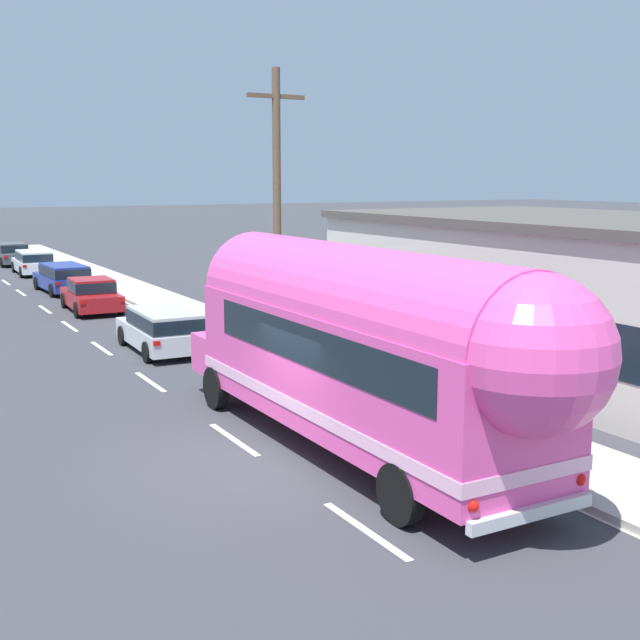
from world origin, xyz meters
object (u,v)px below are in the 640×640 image
at_px(utility_pole, 277,212).
at_px(car_fifth, 12,253).
at_px(painted_bus, 367,343).
at_px(car_second, 91,294).
at_px(car_lead, 164,327).
at_px(car_fourth, 33,261).
at_px(car_third, 63,276).

relative_size(utility_pole, car_fifth, 1.85).
bearing_deg(painted_bus, car_fifth, 89.96).
bearing_deg(car_second, utility_pole, -77.34).
xyz_separation_m(car_lead, car_second, (0.01, 9.17, -0.07)).
bearing_deg(utility_pole, car_fourth, 94.91).
bearing_deg(car_fifth, painted_bus, -90.04).
height_order(painted_bus, car_fourth, painted_bus).
height_order(utility_pole, car_fourth, utility_pole).
bearing_deg(car_lead, car_second, 89.96).
relative_size(car_lead, car_fourth, 0.98).
height_order(utility_pole, painted_bus, utility_pole).
bearing_deg(car_fifth, car_fourth, -88.42).
distance_m(utility_pole, painted_bus, 9.42).
bearing_deg(car_fourth, car_lead, -90.92).
relative_size(car_fourth, car_fifth, 0.98).
relative_size(car_third, car_fifth, 1.00).
bearing_deg(car_second, car_fifth, 89.46).
bearing_deg(utility_pole, car_fifth, 94.27).
bearing_deg(car_fourth, painted_bus, -90.33).
relative_size(car_lead, car_second, 1.01).
xyz_separation_m(utility_pole, car_fourth, (-2.28, 26.59, -3.64)).
height_order(car_lead, car_fifth, same).
height_order(car_second, car_fourth, same).
height_order(car_third, car_fifth, same).
bearing_deg(painted_bus, car_lead, 90.90).
height_order(painted_bus, car_fifth, painted_bus).
bearing_deg(painted_bus, car_fourth, 89.67).
height_order(car_lead, car_fourth, same).
xyz_separation_m(car_lead, car_third, (0.24, 15.47, 0.00)).
xyz_separation_m(utility_pole, painted_bus, (-2.49, -8.83, -2.12)).
relative_size(car_second, car_third, 0.95).
bearing_deg(car_fourth, utility_pole, -85.09).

